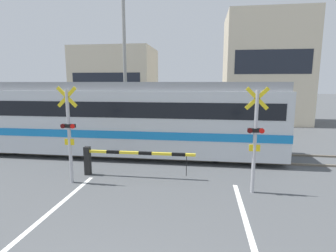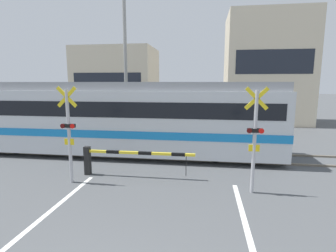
{
  "view_description": "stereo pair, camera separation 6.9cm",
  "coord_description": "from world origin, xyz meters",
  "px_view_note": "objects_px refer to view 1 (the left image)",
  "views": [
    {
      "loc": [
        1.41,
        -2.09,
        3.33
      ],
      "look_at": [
        0.0,
        8.16,
        1.6
      ],
      "focal_mm": 28.0,
      "sensor_mm": 36.0,
      "label": 1
    },
    {
      "loc": [
        1.48,
        -2.08,
        3.33
      ],
      "look_at": [
        0.0,
        8.16,
        1.6
      ],
      "focal_mm": 28.0,
      "sensor_mm": 36.0,
      "label": 2
    }
  ],
  "objects_px": {
    "crossing_signal_left": "(69,131)",
    "pedestrian": "(167,121)",
    "commuter_train": "(115,116)",
    "crossing_signal_right": "(255,136)",
    "crossing_barrier_near": "(116,157)",
    "crossing_barrier_far": "(208,131)"
  },
  "relations": [
    {
      "from": "crossing_signal_right",
      "to": "commuter_train",
      "type": "bearing_deg",
      "value": 146.59
    },
    {
      "from": "crossing_signal_left",
      "to": "pedestrian",
      "type": "xyz_separation_m",
      "value": [
        2.06,
        8.35,
        -0.85
      ]
    },
    {
      "from": "pedestrian",
      "to": "crossing_barrier_near",
      "type": "bearing_deg",
      "value": -95.93
    },
    {
      "from": "crossing_barrier_far",
      "to": "crossing_signal_left",
      "type": "xyz_separation_m",
      "value": [
        -4.59,
        -6.28,
        1.06
      ]
    },
    {
      "from": "crossing_barrier_near",
      "to": "pedestrian",
      "type": "height_order",
      "value": "pedestrian"
    },
    {
      "from": "pedestrian",
      "to": "crossing_barrier_far",
      "type": "bearing_deg",
      "value": -39.33
    },
    {
      "from": "pedestrian",
      "to": "crossing_signal_right",
      "type": "bearing_deg",
      "value": -65.53
    },
    {
      "from": "commuter_train",
      "to": "crossing_barrier_far",
      "type": "distance_m",
      "value": 5.16
    },
    {
      "from": "commuter_train",
      "to": "crossing_signal_right",
      "type": "distance_m",
      "value": 6.72
    },
    {
      "from": "crossing_barrier_far",
      "to": "crossing_signal_right",
      "type": "height_order",
      "value": "crossing_signal_right"
    },
    {
      "from": "crossing_signal_left",
      "to": "pedestrian",
      "type": "height_order",
      "value": "crossing_signal_left"
    },
    {
      "from": "commuter_train",
      "to": "crossing_signal_left",
      "type": "height_order",
      "value": "commuter_train"
    },
    {
      "from": "commuter_train",
      "to": "crossing_barrier_near",
      "type": "bearing_deg",
      "value": -70.52
    },
    {
      "from": "pedestrian",
      "to": "crossing_signal_left",
      "type": "bearing_deg",
      "value": -103.85
    },
    {
      "from": "crossing_signal_right",
      "to": "crossing_signal_left",
      "type": "bearing_deg",
      "value": 180.0
    },
    {
      "from": "commuter_train",
      "to": "crossing_barrier_far",
      "type": "xyz_separation_m",
      "value": [
        4.33,
        2.58,
        -1.08
      ]
    },
    {
      "from": "commuter_train",
      "to": "pedestrian",
      "type": "bearing_deg",
      "value": 68.78
    },
    {
      "from": "crossing_barrier_near",
      "to": "crossing_signal_right",
      "type": "xyz_separation_m",
      "value": [
        4.59,
        -0.81,
        1.06
      ]
    },
    {
      "from": "commuter_train",
      "to": "pedestrian",
      "type": "relative_size",
      "value": 9.23
    },
    {
      "from": "crossing_barrier_near",
      "to": "crossing_barrier_far",
      "type": "xyz_separation_m",
      "value": [
        3.31,
        5.48,
        0.0
      ]
    },
    {
      "from": "commuter_train",
      "to": "crossing_barrier_far",
      "type": "height_order",
      "value": "commuter_train"
    },
    {
      "from": "crossing_barrier_near",
      "to": "commuter_train",
      "type": "bearing_deg",
      "value": 109.48
    }
  ]
}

